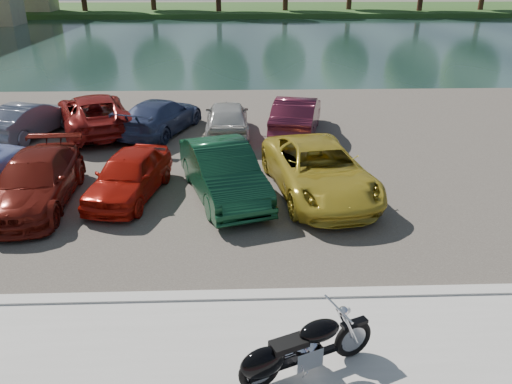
% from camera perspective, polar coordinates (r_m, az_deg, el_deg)
% --- Properties ---
extents(ground, '(200.00, 200.00, 0.00)m').
position_cam_1_polar(ground, '(8.37, 2.48, -20.28)').
color(ground, '#595447').
rests_on(ground, ground).
extents(kerb, '(60.00, 0.30, 0.14)m').
position_cam_1_polar(kerb, '(9.85, 1.60, -11.81)').
color(kerb, '#B4B2A9').
rests_on(kerb, ground).
extents(parking_lot, '(60.00, 18.00, 0.04)m').
position_cam_1_polar(parking_lot, '(17.93, -0.17, 5.21)').
color(parking_lot, '#453E38').
rests_on(parking_lot, ground).
extents(river, '(120.00, 40.00, 0.00)m').
position_cam_1_polar(river, '(46.32, -1.40, 16.96)').
color(river, '#1B312E').
rests_on(river, ground).
extents(far_bank, '(120.00, 24.00, 0.60)m').
position_cam_1_polar(far_bank, '(78.15, -1.74, 20.14)').
color(far_bank, '#294D1B').
rests_on(far_bank, ground).
extents(motorcycle, '(2.21, 1.14, 1.05)m').
position_cam_1_polar(motorcycle, '(7.95, 4.56, -17.71)').
color(motorcycle, black).
rests_on(motorcycle, promenade).
extents(car_3, '(2.13, 4.68, 1.33)m').
position_cam_1_polar(car_3, '(14.46, -23.92, 1.14)').
color(car_3, '#64160E').
rests_on(car_3, parking_lot).
extents(car_4, '(2.19, 3.98, 1.28)m').
position_cam_1_polar(car_4, '(14.11, -14.30, 1.90)').
color(car_4, '#B2160B').
rests_on(car_4, parking_lot).
extents(car_5, '(2.80, 4.74, 1.48)m').
position_cam_1_polar(car_5, '(13.68, -3.79, 2.35)').
color(car_5, '#103D24').
rests_on(car_5, parking_lot).
extents(car_6, '(3.14, 5.44, 1.43)m').
position_cam_1_polar(car_6, '(13.95, 7.19, 2.54)').
color(car_6, gold).
rests_on(car_6, parking_lot).
extents(car_9, '(2.60, 4.11, 1.28)m').
position_cam_1_polar(car_9, '(20.73, -24.33, 7.60)').
color(car_9, slate).
rests_on(car_9, parking_lot).
extents(car_10, '(4.20, 5.79, 1.46)m').
position_cam_1_polar(car_10, '(20.34, -17.99, 8.56)').
color(car_10, maroon).
rests_on(car_10, parking_lot).
extents(car_11, '(3.25, 4.84, 1.30)m').
position_cam_1_polar(car_11, '(19.61, -10.85, 8.50)').
color(car_11, navy).
rests_on(car_11, parking_lot).
extents(car_12, '(1.69, 4.02, 1.36)m').
position_cam_1_polar(car_12, '(18.92, -3.31, 8.41)').
color(car_12, '#B4B3AF').
rests_on(car_12, parking_lot).
extents(car_13, '(2.47, 4.62, 1.44)m').
position_cam_1_polar(car_13, '(19.17, 4.65, 8.71)').
color(car_13, '#541628').
rests_on(car_13, parking_lot).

